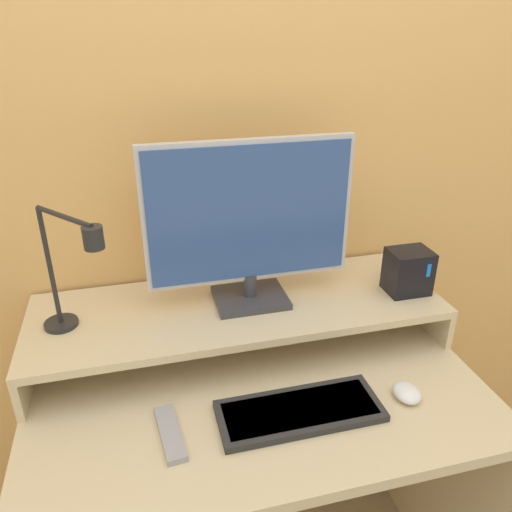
{
  "coord_description": "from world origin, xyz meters",
  "views": [
    {
      "loc": [
        -0.25,
        -0.62,
        1.57
      ],
      "look_at": [
        0.01,
        0.4,
        1.06
      ],
      "focal_mm": 35.0,
      "sensor_mm": 36.0,
      "label": 1
    }
  ],
  "objects": [
    {
      "name": "monitor_shelf",
      "position": [
        0.0,
        0.54,
        0.83
      ],
      "size": [
        1.13,
        0.38,
        0.12
      ],
      "color": "beige",
      "rests_on": "desk"
    },
    {
      "name": "desk",
      "position": [
        0.0,
        0.37,
        0.51
      ],
      "size": [
        1.13,
        0.74,
        0.73
      ],
      "color": "beige",
      "rests_on": "ground_plane"
    },
    {
      "name": "mouse",
      "position": [
        0.34,
        0.21,
        0.74
      ],
      "size": [
        0.06,
        0.08,
        0.03
      ],
      "color": "white",
      "rests_on": "desk"
    },
    {
      "name": "desk_lamp",
      "position": [
        -0.41,
        0.48,
        1.03
      ],
      "size": [
        0.19,
        0.21,
        0.33
      ],
      "color": "black",
      "rests_on": "monitor_shelf"
    },
    {
      "name": "wall_back",
      "position": [
        0.0,
        0.77,
        1.25
      ],
      "size": [
        6.0,
        0.05,
        2.5
      ],
      "color": "#E5AD60",
      "rests_on": "ground_plane"
    },
    {
      "name": "monitor",
      "position": [
        0.04,
        0.55,
        1.09
      ],
      "size": [
        0.55,
        0.16,
        0.45
      ],
      "color": "#38383D",
      "rests_on": "monitor_shelf"
    },
    {
      "name": "remote_control",
      "position": [
        -0.23,
        0.23,
        0.74
      ],
      "size": [
        0.06,
        0.17,
        0.02
      ],
      "color": "#99999E",
      "rests_on": "desk"
    },
    {
      "name": "keyboard",
      "position": [
        0.07,
        0.22,
        0.74
      ],
      "size": [
        0.39,
        0.15,
        0.02
      ],
      "color": "#282828",
      "rests_on": "desk"
    },
    {
      "name": "router_dock",
      "position": [
        0.48,
        0.49,
        0.92
      ],
      "size": [
        0.12,
        0.1,
        0.13
      ],
      "color": "black",
      "rests_on": "monitor_shelf"
    }
  ]
}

